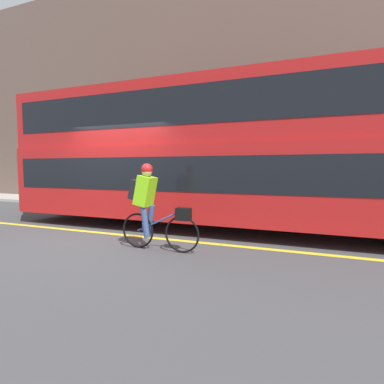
% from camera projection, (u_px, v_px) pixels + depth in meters
% --- Properties ---
extents(ground_plane, '(80.00, 80.00, 0.00)m').
position_uv_depth(ground_plane, '(105.00, 235.00, 6.68)').
color(ground_plane, '#424244').
extents(road_center_line, '(50.00, 0.14, 0.01)m').
position_uv_depth(road_center_line, '(110.00, 234.00, 6.84)').
color(road_center_line, yellow).
rests_on(road_center_line, ground_plane).
extents(sidewalk_curb, '(60.00, 1.99, 0.11)m').
position_uv_depth(sidewalk_curb, '(188.00, 207.00, 11.17)').
color(sidewalk_curb, '#A8A399').
rests_on(sidewalk_curb, ground_plane).
extents(building_facade, '(60.00, 0.30, 9.58)m').
position_uv_depth(building_facade, '(199.00, 85.00, 11.85)').
color(building_facade, brown).
rests_on(building_facade, ground_plane).
extents(bus, '(11.10, 2.52, 3.47)m').
position_uv_depth(bus, '(228.00, 150.00, 7.20)').
color(bus, black).
rests_on(bus, ground_plane).
extents(cyclist_on_bike, '(1.56, 0.32, 1.59)m').
position_uv_depth(cyclist_on_bike, '(151.00, 203.00, 5.47)').
color(cyclist_on_bike, black).
rests_on(cyclist_on_bike, ground_plane).
extents(trash_bin, '(0.54, 0.54, 0.82)m').
position_uv_depth(trash_bin, '(249.00, 197.00, 10.19)').
color(trash_bin, '#515156').
rests_on(trash_bin, sidewalk_curb).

